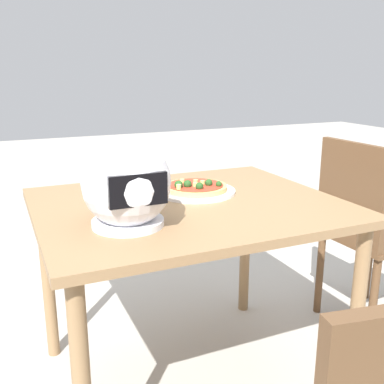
{
  "coord_description": "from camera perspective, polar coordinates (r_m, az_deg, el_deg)",
  "views": [
    {
      "loc": [
        0.62,
        1.44,
        1.2
      ],
      "look_at": [
        -0.04,
        -0.05,
        0.76
      ],
      "focal_mm": 42.27,
      "sensor_mm": 36.0,
      "label": 1
    }
  ],
  "objects": [
    {
      "name": "dining_table",
      "position": [
        1.66,
        -0.48,
        -4.18
      ],
      "size": [
        1.07,
        0.89,
        0.74
      ],
      "color": "olive",
      "rests_on": "ground"
    },
    {
      "name": "motorcycle_helmet",
      "position": [
        1.37,
        -8.24,
        0.9
      ],
      "size": [
        0.27,
        0.27,
        0.27
      ],
      "color": "silver",
      "rests_on": "dining_table"
    },
    {
      "name": "ground_plane",
      "position": [
        1.98,
        -0.44,
        -22.28
      ],
      "size": [
        14.0,
        14.0,
        0.0
      ],
      "primitive_type": "plane",
      "color": "#B2ADA3"
    },
    {
      "name": "chair_side",
      "position": [
        2.23,
        20.8,
        -4.01
      ],
      "size": [
        0.42,
        0.42,
        0.9
      ],
      "color": "brown",
      "rests_on": "ground"
    },
    {
      "name": "pizza_plate",
      "position": [
        1.75,
        0.45,
        0.1
      ],
      "size": [
        0.31,
        0.31,
        0.01
      ],
      "primitive_type": "cylinder",
      "color": "white",
      "rests_on": "dining_table"
    },
    {
      "name": "pizza",
      "position": [
        1.75,
        0.44,
        0.65
      ],
      "size": [
        0.24,
        0.24,
        0.05
      ],
      "color": "tan",
      "rests_on": "pizza_plate"
    }
  ]
}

